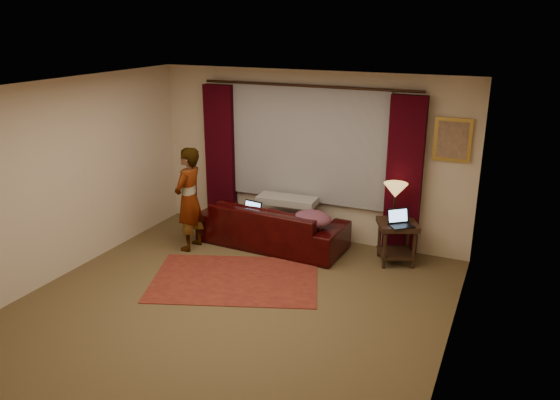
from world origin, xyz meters
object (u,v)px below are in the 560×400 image
object	(u,v)px
sofa	(272,217)
laptop_table	(402,219)
person	(189,199)
tiffany_lamp	(395,202)
laptop_sofa	(249,210)
end_table	(396,242)

from	to	relation	value
sofa	laptop_table	size ratio (longest dim) A/B	6.64
laptop_table	person	distance (m)	3.08
tiffany_lamp	laptop_table	world-z (taller)	tiffany_lamp
laptop_table	person	size ratio (longest dim) A/B	0.22
sofa	laptop_table	world-z (taller)	sofa
sofa	person	bearing A→B (deg)	32.49
laptop_sofa	laptop_table	size ratio (longest dim) A/B	0.99
end_table	person	world-z (taller)	person
sofa	tiffany_lamp	bearing A→B (deg)	-169.93
tiffany_lamp	person	world-z (taller)	person
laptop_sofa	person	size ratio (longest dim) A/B	0.22
tiffany_lamp	laptop_table	distance (m)	0.31
laptop_table	end_table	bearing A→B (deg)	80.16
end_table	person	distance (m)	3.07
laptop_sofa	tiffany_lamp	distance (m)	2.17
sofa	laptop_table	distance (m)	1.97
laptop_sofa	tiffany_lamp	bearing A→B (deg)	19.15
sofa	laptop_table	xyz separation A→B (m)	(1.95, 0.01, 0.27)
tiffany_lamp	laptop_table	size ratio (longest dim) A/B	1.58
tiffany_lamp	laptop_table	bearing A→B (deg)	-53.70
laptop_table	person	xyz separation A→B (m)	(-3.02, -0.61, 0.06)
laptop_sofa	tiffany_lamp	xyz separation A→B (m)	(2.11, 0.38, 0.31)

